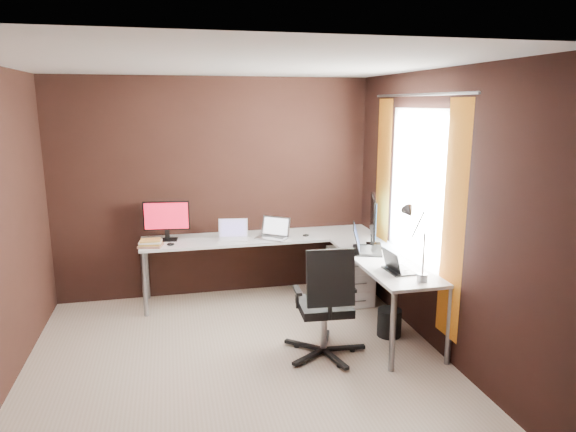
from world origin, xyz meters
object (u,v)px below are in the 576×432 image
at_px(monitor_left, 166,218).
at_px(laptop_black_big, 363,246).
at_px(laptop_silver, 274,233).
at_px(desk_lamp, 414,233).
at_px(laptop_white, 233,235).
at_px(laptop_black_small, 396,267).
at_px(wastebasket, 389,322).
at_px(office_chair, 325,324).
at_px(drawer_pedestal, 350,276).
at_px(book_stack, 151,243).
at_px(monitor_right, 373,219).

distance_m(monitor_left, laptop_black_big, 2.15).
relative_size(laptop_silver, desk_lamp, 0.64).
relative_size(laptop_white, laptop_black_small, 1.17).
xyz_separation_m(monitor_left, laptop_white, (0.71, -0.13, -0.20)).
relative_size(monitor_left, desk_lamp, 0.76).
relative_size(laptop_black_small, wastebasket, 1.14).
bearing_deg(office_chair, laptop_black_big, 52.67).
distance_m(monitor_left, laptop_black_small, 2.55).
height_order(laptop_white, laptop_black_big, laptop_black_big).
bearing_deg(laptop_white, drawer_pedestal, -3.79).
xyz_separation_m(book_stack, desk_lamp, (2.20, -1.57, 0.37)).
bearing_deg(monitor_right, wastebasket, -165.29).
bearing_deg(monitor_right, desk_lamp, -164.73).
xyz_separation_m(laptop_white, desk_lamp, (1.32, -1.68, 0.36)).
bearing_deg(desk_lamp, wastebasket, 63.46).
height_order(monitor_left, monitor_right, monitor_right).
xyz_separation_m(laptop_white, wastebasket, (1.35, -1.22, -0.64)).
bearing_deg(laptop_silver, monitor_right, 6.45).
distance_m(monitor_left, laptop_silver, 1.19).
distance_m(laptop_black_big, office_chair, 1.05).
xyz_separation_m(laptop_white, office_chair, (0.62, -1.47, -0.48)).
relative_size(laptop_silver, book_stack, 1.52).
distance_m(laptop_silver, wastebasket, 1.62).
relative_size(monitor_right, laptop_black_big, 1.24).
distance_m(drawer_pedestal, monitor_left, 2.14).
relative_size(monitor_left, laptop_black_small, 1.64).
xyz_separation_m(laptop_silver, book_stack, (-1.33, -0.07, -0.01)).
relative_size(office_chair, wastebasket, 3.85).
bearing_deg(desk_lamp, drawer_pedestal, 68.51).
xyz_separation_m(laptop_black_small, wastebasket, (0.07, 0.23, -0.64)).
relative_size(drawer_pedestal, laptop_silver, 1.44).
bearing_deg(book_stack, office_chair, -42.28).
relative_size(laptop_silver, laptop_black_small, 1.37).
bearing_deg(laptop_white, laptop_silver, 4.18).
bearing_deg(laptop_black_small, monitor_right, -10.46).
bearing_deg(wastebasket, laptop_white, 137.74).
xyz_separation_m(monitor_left, monitor_right, (2.10, -0.75, 0.05)).
distance_m(laptop_black_big, laptop_black_small, 0.69).
height_order(book_stack, office_chair, office_chair).
height_order(laptop_black_small, desk_lamp, desk_lamp).
relative_size(book_stack, desk_lamp, 0.42).
bearing_deg(desk_lamp, laptop_white, 104.90).
height_order(laptop_black_small, office_chair, office_chair).
bearing_deg(office_chair, desk_lamp, -12.17).
relative_size(drawer_pedestal, book_stack, 2.19).
height_order(monitor_right, office_chair, monitor_right).
bearing_deg(office_chair, laptop_black_small, 5.43).
relative_size(monitor_left, laptop_silver, 1.20).
distance_m(laptop_silver, book_stack, 1.34).
relative_size(desk_lamp, wastebasket, 2.44).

